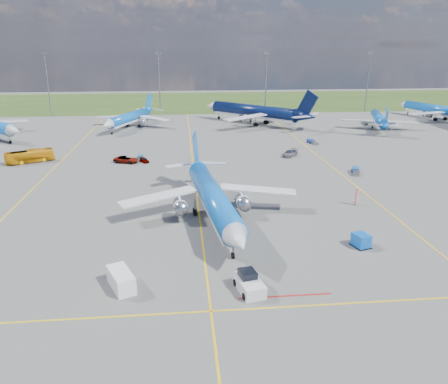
{
  "coord_description": "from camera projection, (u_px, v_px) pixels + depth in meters",
  "views": [
    {
      "loc": [
        -2.36,
        -57.3,
        25.2
      ],
      "look_at": [
        3.78,
        5.06,
        4.0
      ],
      "focal_mm": 35.0,
      "sensor_mm": 36.0,
      "label": 1
    }
  ],
  "objects": [
    {
      "name": "grass_strip",
      "position": [
        186.0,
        102.0,
        203.72
      ],
      "size": [
        400.0,
        80.0,
        0.01
      ],
      "primitive_type": "cube",
      "color": "#2D4719",
      "rests_on": "ground"
    },
    {
      "name": "service_car_c",
      "position": [
        290.0,
        153.0,
        103.66
      ],
      "size": [
        5.1,
        5.3,
        1.52
      ],
      "primitive_type": "imported",
      "rotation": [
        0.0,
        0.0,
        -0.74
      ],
      "color": "#999999",
      "rests_on": "ground"
    },
    {
      "name": "warning_post",
      "position": [
        356.0,
        196.0,
        71.79
      ],
      "size": [
        0.5,
        0.5,
        3.0
      ],
      "primitive_type": "cylinder",
      "color": "red",
      "rests_on": "ground"
    },
    {
      "name": "service_car_b",
      "position": [
        126.0,
        160.0,
        97.82
      ],
      "size": [
        5.96,
        4.21,
        1.51
      ],
      "primitive_type": "imported",
      "rotation": [
        0.0,
        0.0,
        1.22
      ],
      "color": "#999999",
      "rests_on": "ground"
    },
    {
      "name": "bg_jet_nnw",
      "position": [
        130.0,
        128.0,
        139.45
      ],
      "size": [
        37.56,
        42.44,
        9.23
      ],
      "primitive_type": null,
      "rotation": [
        0.0,
        0.0,
        -0.36
      ],
      "color": "blue",
      "rests_on": "ground"
    },
    {
      "name": "uld_container",
      "position": [
        361.0,
        240.0,
        57.16
      ],
      "size": [
        2.29,
        2.59,
        1.74
      ],
      "primitive_type": "cube",
      "rotation": [
        0.0,
        0.0,
        0.29
      ],
      "color": "blue",
      "rests_on": "ground"
    },
    {
      "name": "taxiway_lines",
      "position": [
        195.0,
        176.0,
        88.44
      ],
      "size": [
        60.25,
        160.0,
        0.02
      ],
      "color": "yellow",
      "rests_on": "ground"
    },
    {
      "name": "service_car_a",
      "position": [
        144.0,
        160.0,
        98.34
      ],
      "size": [
        3.0,
        3.56,
        1.15
      ],
      "primitive_type": "imported",
      "rotation": [
        0.0,
        0.0,
        0.59
      ],
      "color": "#999999",
      "rests_on": "ground"
    },
    {
      "name": "floodlight_masts",
      "position": [
        213.0,
        80.0,
        162.91
      ],
      "size": [
        202.2,
        0.5,
        22.7
      ],
      "color": "slate",
      "rests_on": "ground"
    },
    {
      "name": "bg_jet_ene",
      "position": [
        434.0,
        119.0,
        154.89
      ],
      "size": [
        38.3,
        44.15,
        9.79
      ],
      "primitive_type": null,
      "rotation": [
        0.0,
        0.0,
        3.44
      ],
      "color": "blue",
      "rests_on": "ground"
    },
    {
      "name": "baggage_tug_c",
      "position": [
        140.0,
        158.0,
        100.7
      ],
      "size": [
        1.31,
        4.22,
        0.94
      ],
      "rotation": [
        0.0,
        0.0,
        0.05
      ],
      "color": "#186094",
      "rests_on": "ground"
    },
    {
      "name": "apron_bus",
      "position": [
        30.0,
        156.0,
        97.85
      ],
      "size": [
        10.32,
        6.85,
        2.88
      ],
      "primitive_type": "imported",
      "rotation": [
        0.0,
        0.0,
        2.04
      ],
      "color": "orange",
      "rests_on": "ground"
    },
    {
      "name": "baggage_tug_w",
      "position": [
        356.0,
        171.0,
        89.85
      ],
      "size": [
        2.61,
        4.71,
        1.02
      ],
      "rotation": [
        0.0,
        0.0,
        -0.33
      ],
      "color": "#194F98",
      "rests_on": "ground"
    },
    {
      "name": "pushback_tug",
      "position": [
        249.0,
        283.0,
        46.94
      ],
      "size": [
        3.17,
        6.33,
        2.1
      ],
      "rotation": [
        0.0,
        0.0,
        0.21
      ],
      "color": "silver",
      "rests_on": "ground"
    },
    {
      "name": "ground",
      "position": [
        201.0,
        231.0,
        62.31
      ],
      "size": [
        400.0,
        400.0,
        0.0
      ],
      "primitive_type": "plane",
      "color": "#595956",
      "rests_on": "ground"
    },
    {
      "name": "bg_jet_ne",
      "position": [
        378.0,
        128.0,
        138.98
      ],
      "size": [
        33.19,
        38.22,
        8.47
      ],
      "primitive_type": null,
      "rotation": [
        0.0,
        0.0,
        2.84
      ],
      "color": "blue",
      "rests_on": "ground"
    },
    {
      "name": "main_airliner",
      "position": [
        213.0,
        220.0,
        66.25
      ],
      "size": [
        33.97,
        42.13,
        10.21
      ],
      "primitive_type": null,
      "rotation": [
        0.0,
        0.0,
        0.11
      ],
      "color": "blue",
      "rests_on": "ground"
    },
    {
      "name": "baggage_tug_e",
      "position": [
        312.0,
        142.0,
        117.04
      ],
      "size": [
        2.09,
        4.46,
        0.97
      ],
      "rotation": [
        0.0,
        0.0,
        0.23
      ],
      "color": "navy",
      "rests_on": "ground"
    },
    {
      "name": "bg_jet_n",
      "position": [
        254.0,
        124.0,
        145.81
      ],
      "size": [
        57.6,
        57.97,
        12.15
      ],
      "primitive_type": null,
      "rotation": [
        0.0,
        0.0,
        3.9
      ],
      "color": "#07133B",
      "rests_on": "ground"
    },
    {
      "name": "service_van",
      "position": [
        121.0,
        280.0,
        47.33
      ],
      "size": [
        3.66,
        4.97,
        2.0
      ],
      "primitive_type": "cube",
      "rotation": [
        0.0,
        0.0,
        0.41
      ],
      "color": "white",
      "rests_on": "ground"
    }
  ]
}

